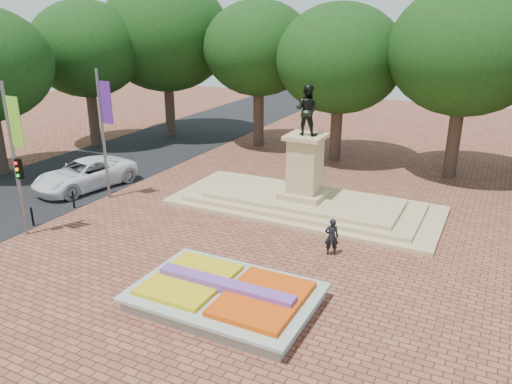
{
  "coord_description": "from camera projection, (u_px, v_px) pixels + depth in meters",
  "views": [
    {
      "loc": [
        8.79,
        -15.08,
        9.67
      ],
      "look_at": [
        -0.55,
        3.48,
        2.2
      ],
      "focal_mm": 35.0,
      "sensor_mm": 36.0,
      "label": 1
    }
  ],
  "objects": [
    {
      "name": "ground",
      "position": [
        229.0,
        273.0,
        19.66
      ],
      "size": [
        90.0,
        90.0,
        0.0
      ],
      "primitive_type": "plane",
      "color": "brown",
      "rests_on": "ground"
    },
    {
      "name": "flower_bed",
      "position": [
        226.0,
        295.0,
        17.42
      ],
      "size": [
        6.3,
        4.3,
        0.91
      ],
      "color": "gray",
      "rests_on": "ground"
    },
    {
      "name": "banner_poles",
      "position": [
        9.0,
        156.0,
        21.52
      ],
      "size": [
        0.88,
        11.17,
        7.0
      ],
      "color": "slate",
      "rests_on": "ground"
    },
    {
      "name": "van",
      "position": [
        85.0,
        174.0,
        28.98
      ],
      "size": [
        3.95,
        6.47,
        1.67
      ],
      "primitive_type": "imported",
      "rotation": [
        0.0,
        0.0,
        -0.21
      ],
      "color": "white",
      "rests_on": "ground"
    },
    {
      "name": "bollard_row",
      "position": [
        9.0,
        226.0,
        22.75
      ],
      "size": [
        0.12,
        13.12,
        0.98
      ],
      "color": "black",
      "rests_on": "ground"
    },
    {
      "name": "pedestrian",
      "position": [
        332.0,
        237.0,
        20.93
      ],
      "size": [
        0.7,
        0.6,
        1.63
      ],
      "primitive_type": "imported",
      "rotation": [
        0.0,
        0.0,
        3.57
      ],
      "color": "black",
      "rests_on": "ground"
    },
    {
      "name": "monument",
      "position": [
        304.0,
        191.0,
        26.09
      ],
      "size": [
        14.0,
        6.0,
        6.4
      ],
      "color": "tan",
      "rests_on": "ground"
    },
    {
      "name": "tree_row_back",
      "position": [
        400.0,
        63.0,
        31.56
      ],
      "size": [
        44.8,
        8.8,
        10.43
      ],
      "color": "#34241C",
      "rests_on": "ground"
    },
    {
      "name": "asphalt_street",
      "position": [
        55.0,
        182.0,
        30.21
      ],
      "size": [
        9.0,
        90.0,
        0.02
      ],
      "primitive_type": "cube",
      "color": "black",
      "rests_on": "ground"
    }
  ]
}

